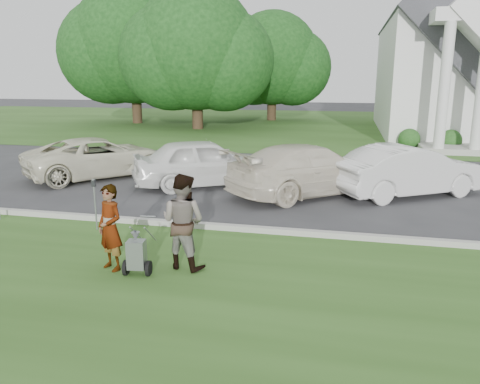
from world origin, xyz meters
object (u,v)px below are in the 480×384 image
(parking_meter_near, at_px, (95,198))
(car_b, at_px, (204,162))
(car_c, at_px, (309,169))
(tree_left, at_px, (196,54))
(car_a, at_px, (99,157))
(person_right, at_px, (183,222))
(tree_far, at_px, (134,49))
(car_d, at_px, (409,171))
(person_left, at_px, (110,228))
(church, at_px, (462,38))
(striping_cart, at_px, (137,255))
(tree_back, at_px, (272,63))

(parking_meter_near, bearing_deg, car_b, 77.42)
(car_c, bearing_deg, parking_meter_near, 92.24)
(tree_left, relative_size, car_a, 2.04)
(person_right, distance_m, car_a, 9.42)
(tree_far, height_order, car_b, tree_far)
(car_d, bearing_deg, car_a, 55.42)
(person_left, relative_size, car_a, 0.32)
(church, xyz_separation_m, person_right, (-9.59, -24.91, -5.02))
(striping_cart, relative_size, person_right, 0.56)
(car_a, bearing_deg, car_c, -146.66)
(tree_far, xyz_separation_m, striping_cart, (12.70, -27.33, -5.30))
(tree_back, bearing_deg, parking_meter_near, -88.84)
(tree_far, xyz_separation_m, person_right, (13.42, -26.79, -4.78))
(parking_meter_near, relative_size, car_c, 0.23)
(person_left, bearing_deg, parking_meter_near, 152.41)
(parking_meter_near, bearing_deg, car_a, 118.37)
(person_right, bearing_deg, parking_meter_near, -17.64)
(person_right, bearing_deg, striping_cart, 49.96)
(striping_cart, height_order, person_left, person_left)
(striping_cart, xyz_separation_m, car_a, (-5.15, 7.90, 0.33))
(parking_meter_near, xyz_separation_m, car_d, (7.65, 5.23, -0.01))
(tree_far, distance_m, car_c, 25.91)
(tree_back, bearing_deg, car_a, -95.75)
(striping_cart, distance_m, car_c, 7.43)
(church, distance_m, person_left, 28.03)
(car_a, bearing_deg, person_right, 168.83)
(tree_left, bearing_deg, person_left, -75.81)
(car_a, xyz_separation_m, car_d, (10.72, -0.45, 0.06))
(striping_cart, bearing_deg, car_b, 89.66)
(tree_left, relative_size, car_d, 2.24)
(car_a, bearing_deg, tree_far, -28.54)
(tree_far, xyz_separation_m, parking_meter_near, (10.61, -25.11, -4.90))
(person_left, height_order, person_right, person_right)
(striping_cart, relative_size, person_left, 0.62)
(tree_left, height_order, person_right, tree_left)
(tree_far, bearing_deg, person_right, -63.39)
(person_right, relative_size, car_b, 0.39)
(tree_left, bearing_deg, tree_back, 63.43)
(tree_back, xyz_separation_m, car_a, (-2.46, -24.42, -4.00))
(person_left, height_order, car_c, person_left)
(tree_left, distance_m, tree_back, 8.95)
(person_right, bearing_deg, tree_back, -70.60)
(car_d, bearing_deg, church, -46.97)
(tree_far, relative_size, car_a, 2.24)
(striping_cart, xyz_separation_m, person_left, (-0.58, 0.14, 0.43))
(tree_left, relative_size, person_right, 5.80)
(tree_back, bearing_deg, car_d, -71.64)
(person_right, height_order, car_d, person_right)
(striping_cart, bearing_deg, tree_left, 97.69)
(car_b, bearing_deg, tree_far, -0.15)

